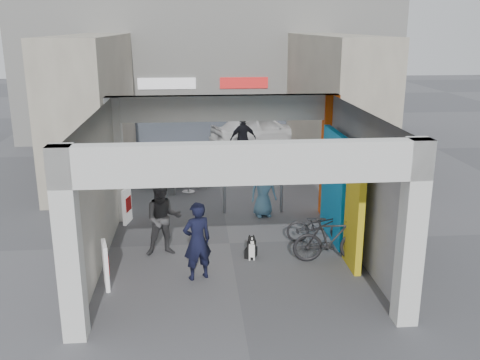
{
  "coord_description": "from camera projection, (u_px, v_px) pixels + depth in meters",
  "views": [
    {
      "loc": [
        -0.84,
        -12.59,
        5.35
      ],
      "look_at": [
        0.36,
        1.0,
        1.38
      ],
      "focal_mm": 40.0,
      "sensor_mm": 36.0,
      "label": 1
    }
  ],
  "objects": [
    {
      "name": "bollard_center",
      "position": [
        224.0,
        198.0,
        15.7
      ],
      "size": [
        0.09,
        0.09,
        0.93
      ],
      "primitive_type": "cylinder",
      "color": "gray",
      "rests_on": "ground"
    },
    {
      "name": "bicycle_front",
      "position": [
        320.0,
        225.0,
        13.59
      ],
      "size": [
        1.73,
        0.69,
        0.89
      ],
      "primitive_type": "imported",
      "rotation": [
        0.0,
        0.0,
        1.51
      ],
      "color": "black",
      "rests_on": "ground"
    },
    {
      "name": "bollard_right",
      "position": [
        282.0,
        196.0,
        15.78
      ],
      "size": [
        0.09,
        0.09,
        0.97
      ],
      "primitive_type": "cylinder",
      "color": "gray",
      "rests_on": "ground"
    },
    {
      "name": "far_building",
      "position": [
        209.0,
        54.0,
        25.87
      ],
      "size": [
        18.0,
        4.08,
        8.0
      ],
      "color": "white",
      "rests_on": "ground"
    },
    {
      "name": "produce_stand",
      "position": [
        159.0,
        177.0,
        18.35
      ],
      "size": [
        1.22,
        0.66,
        0.8
      ],
      "rotation": [
        0.0,
        0.0,
        0.17
      ],
      "color": "black",
      "rests_on": "ground"
    },
    {
      "name": "plaza_bldg_right",
      "position": [
        333.0,
        102.0,
        20.46
      ],
      "size": [
        2.0,
        9.0,
        5.0
      ],
      "primitive_type": "cube",
      "color": "#B4AA95",
      "rests_on": "ground"
    },
    {
      "name": "ground",
      "position": [
        229.0,
        243.0,
        13.61
      ],
      "size": [
        90.0,
        90.0,
        0.0
      ],
      "primitive_type": "plane",
      "color": "#55555A",
      "rests_on": "ground"
    },
    {
      "name": "advert_board_far",
      "position": [
        127.0,
        205.0,
        14.9
      ],
      "size": [
        0.2,
        0.55,
        1.0
      ],
      "rotation": [
        0.0,
        0.0,
        -0.23
      ],
      "color": "white",
      "rests_on": "ground"
    },
    {
      "name": "cafe_set",
      "position": [
        185.0,
        181.0,
        17.95
      ],
      "size": [
        1.43,
        1.15,
        0.86
      ],
      "rotation": [
        0.0,
        0.0,
        0.19
      ],
      "color": "#96969B",
      "rests_on": "ground"
    },
    {
      "name": "advert_board_near",
      "position": [
        106.0,
        265.0,
        11.2
      ],
      "size": [
        0.21,
        0.55,
        1.0
      ],
      "rotation": [
        0.0,
        0.0,
        0.23
      ],
      "color": "white",
      "rests_on": "ground"
    },
    {
      "name": "border_collie",
      "position": [
        251.0,
        249.0,
        12.67
      ],
      "size": [
        0.23,
        0.45,
        0.62
      ],
      "rotation": [
        0.0,
        0.0,
        -0.42
      ],
      "color": "black",
      "rests_on": "ground"
    },
    {
      "name": "crate_stack",
      "position": [
        242.0,
        162.0,
        20.52
      ],
      "size": [
        0.47,
        0.38,
        0.56
      ],
      "rotation": [
        0.0,
        0.0,
        0.07
      ],
      "color": "#1A5C20",
      "rests_on": "ground"
    },
    {
      "name": "man_elderly",
      "position": [
        263.0,
        191.0,
        15.36
      ],
      "size": [
        0.82,
        0.61,
        1.53
      ],
      "primitive_type": "imported",
      "rotation": [
        0.0,
        0.0,
        0.18
      ],
      "color": "#5A8DAF",
      "rests_on": "ground"
    },
    {
      "name": "man_with_dog",
      "position": [
        197.0,
        241.0,
        11.5
      ],
      "size": [
        0.75,
        0.62,
        1.75
      ],
      "primitive_type": "imported",
      "rotation": [
        0.0,
        0.0,
        3.51
      ],
      "color": "black",
      "rests_on": "ground"
    },
    {
      "name": "bicycle_rear",
      "position": [
        331.0,
        239.0,
        12.45
      ],
      "size": [
        1.82,
        0.56,
        1.09
      ],
      "primitive_type": "imported",
      "rotation": [
        0.0,
        0.0,
        1.55
      ],
      "color": "black",
      "rests_on": "ground"
    },
    {
      "name": "plaza_bldg_left",
      "position": [
        94.0,
        105.0,
        19.7
      ],
      "size": [
        2.0,
        9.0,
        5.0
      ],
      "primitive_type": "cube",
      "color": "#B4AA95",
      "rests_on": "ground"
    },
    {
      "name": "man_back_turned",
      "position": [
        163.0,
        219.0,
        12.72
      ],
      "size": [
        0.96,
        0.8,
        1.82
      ],
      "primitive_type": "imported",
      "rotation": [
        0.0,
        0.0,
        0.13
      ],
      "color": "#404042",
      "rests_on": "ground"
    },
    {
      "name": "arcade_canopy",
      "position": [
        255.0,
        163.0,
        12.22
      ],
      "size": [
        6.4,
        6.45,
        6.4
      ],
      "color": "silver",
      "rests_on": "ground"
    },
    {
      "name": "man_crates",
      "position": [
        243.0,
        139.0,
        21.4
      ],
      "size": [
        1.19,
        0.74,
        1.89
      ],
      "primitive_type": "imported",
      "rotation": [
        0.0,
        0.0,
        3.42
      ],
      "color": "black",
      "rests_on": "ground"
    },
    {
      "name": "bollard_left",
      "position": [
        166.0,
        198.0,
        15.75
      ],
      "size": [
        0.09,
        0.09,
        0.88
      ],
      "primitive_type": "cylinder",
      "color": "gray",
      "rests_on": "ground"
    },
    {
      "name": "white_van",
      "position": [
        261.0,
        130.0,
        24.09
      ],
      "size": [
        4.85,
        3.16,
        1.54
      ],
      "primitive_type": "imported",
      "rotation": [
        0.0,
        0.0,
        1.9
      ],
      "color": "white",
      "rests_on": "ground"
    }
  ]
}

